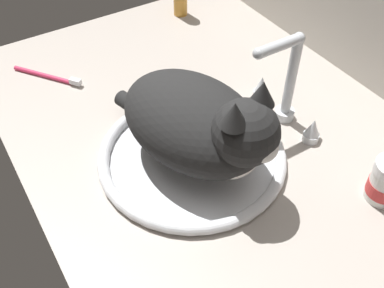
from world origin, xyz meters
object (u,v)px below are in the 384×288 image
Objects in this scene: cat at (201,125)px; toothbrush at (49,76)px; sink_basin at (192,156)px; faucet at (286,88)px.

cat is 43.94cm from toothbrush.
sink_basin is 9.41cm from cat.
faucet is 0.54× the size of cat.
faucet is (0.00, 21.18, 7.12)cm from sink_basin.
faucet is 52.59cm from toothbrush.
cat is at bearing 20.16° from toothbrush.
toothbrush is (-40.28, -14.79, -9.48)cm from cat.
sink_basin reaches higher than toothbrush.
toothbrush is at bearing -159.84° from cat.
cat reaches higher than faucet.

